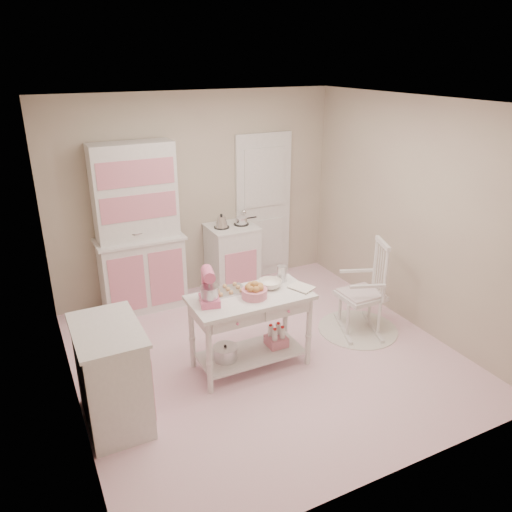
{
  "coord_description": "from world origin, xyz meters",
  "views": [
    {
      "loc": [
        -2.11,
        -4.06,
        2.99
      ],
      "look_at": [
        0.1,
        0.39,
        0.98
      ],
      "focal_mm": 35.0,
      "sensor_mm": 36.0,
      "label": 1
    }
  ],
  "objects_px": {
    "rocking_chair": "(361,287)",
    "stand_mixer": "(209,287)",
    "hutch": "(139,229)",
    "stove": "(232,258)",
    "work_table": "(251,331)",
    "bread_basket": "(254,293)",
    "base_cabinet": "(112,375)"
  },
  "relations": [
    {
      "from": "base_cabinet",
      "to": "stand_mixer",
      "type": "relative_size",
      "value": 2.71
    },
    {
      "from": "stove",
      "to": "base_cabinet",
      "type": "relative_size",
      "value": 1.0
    },
    {
      "from": "stand_mixer",
      "to": "stove",
      "type": "bearing_deg",
      "value": 73.1
    },
    {
      "from": "work_table",
      "to": "bread_basket",
      "type": "relative_size",
      "value": 4.8
    },
    {
      "from": "rocking_chair",
      "to": "stand_mixer",
      "type": "distance_m",
      "value": 1.9
    },
    {
      "from": "hutch",
      "to": "base_cabinet",
      "type": "height_order",
      "value": "hutch"
    },
    {
      "from": "stove",
      "to": "base_cabinet",
      "type": "xyz_separation_m",
      "value": [
        -1.98,
        -1.95,
        0.0
      ]
    },
    {
      "from": "hutch",
      "to": "rocking_chair",
      "type": "bearing_deg",
      "value": -39.16
    },
    {
      "from": "base_cabinet",
      "to": "rocking_chair",
      "type": "height_order",
      "value": "rocking_chair"
    },
    {
      "from": "stand_mixer",
      "to": "bread_basket",
      "type": "relative_size",
      "value": 1.36
    },
    {
      "from": "work_table",
      "to": "stand_mixer",
      "type": "bearing_deg",
      "value": 177.27
    },
    {
      "from": "work_table",
      "to": "stand_mixer",
      "type": "distance_m",
      "value": 0.71
    },
    {
      "from": "bread_basket",
      "to": "rocking_chair",
      "type": "bearing_deg",
      "value": 5.51
    },
    {
      "from": "base_cabinet",
      "to": "work_table",
      "type": "xyz_separation_m",
      "value": [
        1.42,
        0.22,
        -0.06
      ]
    },
    {
      "from": "hutch",
      "to": "bread_basket",
      "type": "distance_m",
      "value": 1.95
    },
    {
      "from": "hutch",
      "to": "base_cabinet",
      "type": "distance_m",
      "value": 2.22
    },
    {
      "from": "stand_mixer",
      "to": "base_cabinet",
      "type": "bearing_deg",
      "value": -153.12
    },
    {
      "from": "hutch",
      "to": "bread_basket",
      "type": "bearing_deg",
      "value": -70.23
    },
    {
      "from": "base_cabinet",
      "to": "rocking_chair",
      "type": "relative_size",
      "value": 0.84
    },
    {
      "from": "hutch",
      "to": "work_table",
      "type": "height_order",
      "value": "hutch"
    },
    {
      "from": "stove",
      "to": "stand_mixer",
      "type": "relative_size",
      "value": 2.71
    },
    {
      "from": "rocking_chair",
      "to": "bread_basket",
      "type": "relative_size",
      "value": 4.4
    },
    {
      "from": "base_cabinet",
      "to": "rocking_chair",
      "type": "xyz_separation_m",
      "value": [
        2.85,
        0.31,
        0.09
      ]
    },
    {
      "from": "work_table",
      "to": "base_cabinet",
      "type": "bearing_deg",
      "value": -171.0
    },
    {
      "from": "work_table",
      "to": "bread_basket",
      "type": "height_order",
      "value": "bread_basket"
    },
    {
      "from": "hutch",
      "to": "stove",
      "type": "xyz_separation_m",
      "value": [
        1.2,
        -0.05,
        -0.58
      ]
    },
    {
      "from": "stand_mixer",
      "to": "bread_basket",
      "type": "xyz_separation_m",
      "value": [
        0.44,
        -0.07,
        -0.12
      ]
    },
    {
      "from": "hutch",
      "to": "base_cabinet",
      "type": "xyz_separation_m",
      "value": [
        -0.78,
        -2.0,
        -0.58
      ]
    },
    {
      "from": "base_cabinet",
      "to": "rocking_chair",
      "type": "distance_m",
      "value": 2.87
    },
    {
      "from": "work_table",
      "to": "stand_mixer",
      "type": "relative_size",
      "value": 3.53
    },
    {
      "from": "rocking_chair",
      "to": "work_table",
      "type": "bearing_deg",
      "value": -155.77
    },
    {
      "from": "hutch",
      "to": "base_cabinet",
      "type": "relative_size",
      "value": 2.26
    }
  ]
}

